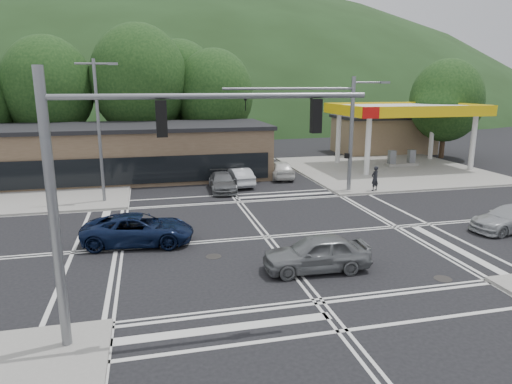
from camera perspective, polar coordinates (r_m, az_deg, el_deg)
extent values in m
plane|color=black|center=(23.07, 1.37, -5.66)|extent=(120.00, 120.00, 0.00)
cube|color=gray|center=(42.21, 16.02, 2.72)|extent=(16.00, 16.00, 0.15)
cube|color=gray|center=(38.01, -27.48, 0.57)|extent=(16.00, 16.00, 0.15)
cylinder|color=silver|center=(38.68, 13.81, 5.56)|extent=(0.44, 0.44, 5.00)
cylinder|color=silver|center=(44.06, 10.25, 6.66)|extent=(0.44, 0.44, 5.00)
cylinder|color=silver|center=(44.14, 25.50, 5.58)|extent=(0.44, 0.44, 5.00)
cylinder|color=silver|center=(48.92, 21.12, 6.63)|extent=(0.44, 0.44, 5.00)
cube|color=silver|center=(43.48, 18.16, 9.83)|extent=(12.00, 8.00, 0.60)
cube|color=yellow|center=(40.12, 21.15, 9.35)|extent=(12.20, 0.25, 0.90)
cube|color=yellow|center=(46.93, 15.59, 10.22)|extent=(12.20, 0.25, 0.90)
cube|color=yellow|center=(40.68, 10.81, 10.05)|extent=(0.25, 8.20, 0.90)
cube|color=yellow|center=(46.88, 24.51, 9.51)|extent=(0.25, 8.20, 0.90)
cube|color=red|center=(37.17, 14.17, 9.58)|extent=(1.40, 0.12, 0.90)
cube|color=gray|center=(44.03, 17.68, 3.27)|extent=(3.00, 1.00, 0.30)
cube|color=slate|center=(43.41, 16.61, 4.14)|extent=(0.60, 0.50, 1.30)
cube|color=slate|center=(44.44, 18.85, 4.19)|extent=(0.60, 0.50, 1.30)
cube|color=#846B4F|center=(53.01, 15.62, 6.84)|extent=(10.00, 6.00, 3.80)
cube|color=brown|center=(38.54, -16.94, 4.59)|extent=(24.00, 8.00, 4.00)
ellipsoid|color=#1F3618|center=(111.46, -10.71, 9.34)|extent=(252.00, 126.00, 140.00)
cylinder|color=#382619|center=(46.12, -24.00, 5.91)|extent=(0.50, 0.50, 4.84)
ellipsoid|color=black|center=(45.84, -24.57, 11.77)|extent=(8.00, 8.00, 9.20)
cylinder|color=#382619|center=(45.33, -13.99, 6.84)|extent=(0.50, 0.50, 5.28)
ellipsoid|color=black|center=(45.07, -14.37, 13.36)|extent=(9.00, 9.00, 10.35)
cylinder|color=#382619|center=(45.86, -5.13, 6.70)|extent=(0.50, 0.50, 4.40)
ellipsoid|color=black|center=(45.56, -5.25, 12.08)|extent=(7.60, 7.60, 8.74)
cylinder|color=#382619|center=(49.46, -9.30, 7.32)|extent=(0.50, 0.50, 4.84)
ellipsoid|color=black|center=(49.20, -9.51, 12.81)|extent=(8.40, 8.40, 9.66)
cylinder|color=#382619|center=(50.94, 22.31, 6.17)|extent=(0.50, 0.50, 3.96)
ellipsoid|color=black|center=(50.66, 22.70, 10.51)|extent=(7.20, 7.20, 8.28)
cylinder|color=slate|center=(30.35, -19.01, 6.96)|extent=(0.20, 0.20, 9.00)
cylinder|color=slate|center=(30.22, -19.63, 14.88)|extent=(2.20, 0.12, 0.12)
cube|color=slate|center=(30.14, -17.49, 15.04)|extent=(0.60, 0.25, 0.15)
cylinder|color=slate|center=(32.56, 11.80, 6.91)|extent=(0.28, 0.28, 8.00)
cylinder|color=slate|center=(30.71, 4.28, 12.76)|extent=(9.00, 0.16, 0.16)
imported|color=black|center=(31.22, 6.92, 11.06)|extent=(0.16, 0.20, 1.00)
imported|color=black|center=(29.96, -1.33, 11.06)|extent=(0.16, 0.20, 1.00)
cylinder|color=slate|center=(32.89, 14.05, 13.15)|extent=(2.40, 0.12, 0.12)
cube|color=slate|center=(33.41, 15.77, 13.05)|extent=(0.70, 0.30, 0.15)
cube|color=black|center=(32.63, 11.29, 4.47)|extent=(0.25, 0.30, 0.35)
cylinder|color=slate|center=(13.59, -23.95, -2.88)|extent=(0.28, 0.28, 8.00)
cylinder|color=slate|center=(13.01, -5.12, 11.86)|extent=(9.00, 0.16, 0.16)
cube|color=black|center=(12.91, -11.74, 8.96)|extent=(0.30, 0.25, 1.00)
cube|color=black|center=(13.80, 7.52, 9.39)|extent=(0.30, 0.25, 1.00)
imported|color=#0C1735|center=(22.63, -14.47, -4.55)|extent=(5.48, 3.06, 1.45)
imported|color=slate|center=(19.05, 7.55, -7.57)|extent=(4.50, 1.99, 1.51)
imported|color=#A7AAAE|center=(27.36, 29.17, -2.90)|extent=(4.69, 2.39, 1.30)
imported|color=#AEB1B5|center=(34.50, -2.16, 1.95)|extent=(1.79, 4.22, 1.35)
imported|color=silver|center=(37.22, 3.06, 2.88)|extent=(2.10, 4.45, 1.47)
imported|color=#575A5C|center=(32.83, -4.22, 1.26)|extent=(2.05, 4.50, 1.28)
imported|color=black|center=(33.13, 14.64, 1.66)|extent=(0.75, 0.63, 1.76)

